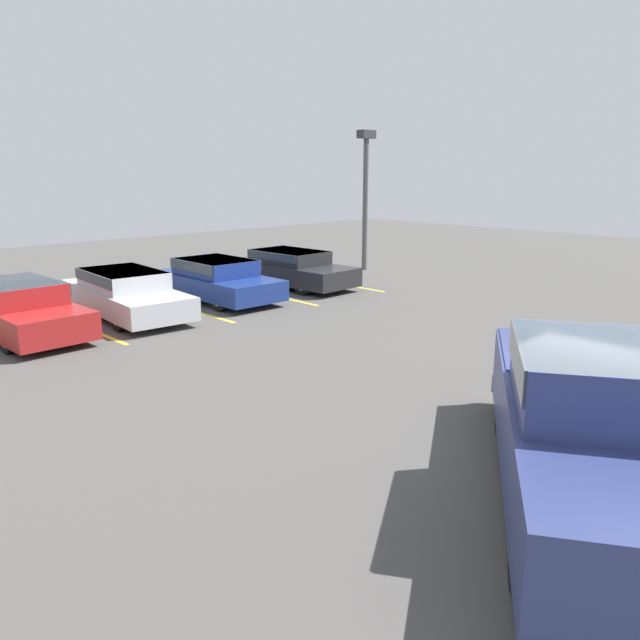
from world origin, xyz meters
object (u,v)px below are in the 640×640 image
(parked_sedan_a, at_px, (18,307))
(light_post, at_px, (366,186))
(parked_sedan_b, at_px, (125,292))
(wheel_stop_curb, at_px, (173,283))
(parked_sedan_c, at_px, (217,278))
(parked_sedan_d, at_px, (291,267))
(pickup_truck, at_px, (600,423))

(parked_sedan_a, relative_size, light_post, 0.88)
(parked_sedan_b, height_order, wheel_stop_curb, parked_sedan_b)
(parked_sedan_c, bearing_deg, light_post, 97.27)
(parked_sedan_c, height_order, wheel_stop_curb, parked_sedan_c)
(parked_sedan_b, relative_size, light_post, 0.94)
(parked_sedan_c, bearing_deg, wheel_stop_curb, 174.37)
(parked_sedan_d, height_order, wheel_stop_curb, parked_sedan_d)
(parked_sedan_b, bearing_deg, pickup_truck, 1.50)
(wheel_stop_curb, bearing_deg, parked_sedan_d, -46.70)
(parked_sedan_d, bearing_deg, light_post, 97.04)
(parked_sedan_d, bearing_deg, pickup_truck, -29.00)
(parked_sedan_a, bearing_deg, parked_sedan_c, 89.85)
(parked_sedan_a, xyz_separation_m, parked_sedan_c, (5.64, 0.13, -0.02))
(wheel_stop_curb, bearing_deg, parked_sedan_c, -96.43)
(parked_sedan_c, bearing_deg, pickup_truck, -15.06)
(parked_sedan_b, bearing_deg, parked_sedan_a, -83.19)
(parked_sedan_c, bearing_deg, parked_sedan_b, -88.77)
(pickup_truck, xyz_separation_m, parked_sedan_d, (6.67, 12.79, -0.34))
(pickup_truck, distance_m, parked_sedan_b, 12.60)
(parked_sedan_a, height_order, parked_sedan_b, parked_sedan_a)
(parked_sedan_b, height_order, parked_sedan_d, parked_sedan_b)
(light_post, bearing_deg, parked_sedan_c, -173.53)
(parked_sedan_c, distance_m, parked_sedan_d, 3.09)
(light_post, distance_m, wheel_stop_curb, 8.07)
(parked_sedan_a, distance_m, parked_sedan_c, 5.64)
(pickup_truck, bearing_deg, light_post, 18.15)
(pickup_truck, xyz_separation_m, parked_sedan_a, (-2.06, 12.47, -0.30))
(light_post, bearing_deg, parked_sedan_d, -171.48)
(parked_sedan_a, bearing_deg, light_post, 92.77)
(parked_sedan_a, height_order, parked_sedan_c, parked_sedan_a)
(pickup_truck, relative_size, parked_sedan_a, 1.36)
(parked_sedan_d, relative_size, light_post, 0.90)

